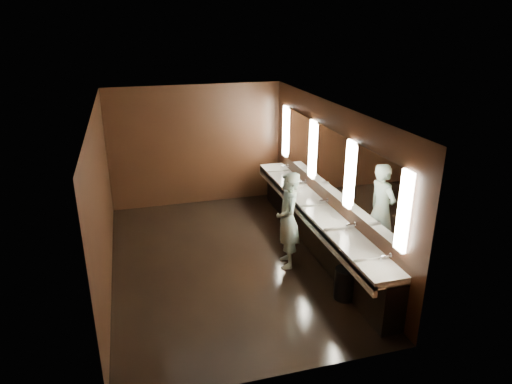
# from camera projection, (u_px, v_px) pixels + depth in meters

# --- Properties ---
(floor) EXTENTS (6.00, 6.00, 0.00)m
(floor) POSITION_uv_depth(u_px,v_px,m) (225.00, 261.00, 8.37)
(floor) COLOR black
(floor) RESTS_ON ground
(ceiling) EXTENTS (4.00, 6.00, 0.02)m
(ceiling) POSITION_uv_depth(u_px,v_px,m) (221.00, 109.00, 7.37)
(ceiling) COLOR #2D2D2B
(ceiling) RESTS_ON wall_back
(wall_back) EXTENTS (4.00, 0.02, 2.80)m
(wall_back) POSITION_uv_depth(u_px,v_px,m) (196.00, 146.00, 10.57)
(wall_back) COLOR black
(wall_back) RESTS_ON floor
(wall_front) EXTENTS (4.00, 0.02, 2.80)m
(wall_front) POSITION_uv_depth(u_px,v_px,m) (278.00, 279.00, 5.17)
(wall_front) COLOR black
(wall_front) RESTS_ON floor
(wall_left) EXTENTS (0.02, 6.00, 2.80)m
(wall_left) POSITION_uv_depth(u_px,v_px,m) (102.00, 201.00, 7.36)
(wall_left) COLOR black
(wall_left) RESTS_ON floor
(wall_right) EXTENTS (0.02, 6.00, 2.80)m
(wall_right) POSITION_uv_depth(u_px,v_px,m) (330.00, 179.00, 8.38)
(wall_right) COLOR black
(wall_right) RESTS_ON floor
(sink_counter) EXTENTS (0.55, 5.40, 1.01)m
(sink_counter) POSITION_uv_depth(u_px,v_px,m) (317.00, 225.00, 8.65)
(sink_counter) COLOR black
(sink_counter) RESTS_ON floor
(mirror_band) EXTENTS (0.06, 5.03, 1.15)m
(mirror_band) POSITION_uv_depth(u_px,v_px,m) (330.00, 161.00, 8.25)
(mirror_band) COLOR white
(mirror_band) RESTS_ON wall_right
(person) EXTENTS (0.53, 0.70, 1.74)m
(person) POSITION_uv_depth(u_px,v_px,m) (288.00, 220.00, 7.95)
(person) COLOR #9BDCE7
(person) RESTS_ON floor
(trash_bin) EXTENTS (0.43, 0.43, 0.52)m
(trash_bin) POSITION_uv_depth(u_px,v_px,m) (345.00, 284.00, 7.18)
(trash_bin) COLOR black
(trash_bin) RESTS_ON floor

